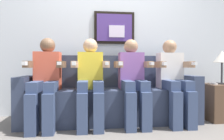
% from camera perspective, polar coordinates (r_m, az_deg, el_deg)
% --- Properties ---
extents(ground_plane, '(6.14, 6.14, 0.00)m').
position_cam_1_polar(ground_plane, '(2.39, 0.43, -17.12)').
color(ground_plane, '#66605B').
extents(back_wall_assembly, '(4.72, 0.10, 2.60)m').
position_cam_1_polar(back_wall_assembly, '(3.08, -1.29, 11.48)').
color(back_wall_assembly, silver).
rests_on(back_wall_assembly, ground_plane).
extents(couch, '(2.32, 0.58, 0.90)m').
position_cam_1_polar(couch, '(2.63, -0.45, -8.41)').
color(couch, '#333D56').
rests_on(couch, ground_plane).
extents(person_leftmost, '(0.46, 0.56, 1.11)m').
position_cam_1_polar(person_leftmost, '(2.47, -19.18, -2.22)').
color(person_leftmost, '#D8593F').
rests_on(person_leftmost, ground_plane).
extents(person_left_center, '(0.46, 0.56, 1.11)m').
position_cam_1_polar(person_left_center, '(2.41, -6.46, -2.24)').
color(person_left_center, yellow).
rests_on(person_left_center, ground_plane).
extents(person_right_center, '(0.46, 0.56, 1.11)m').
position_cam_1_polar(person_right_center, '(2.48, 6.25, -2.16)').
color(person_right_center, '#8C59A5').
rests_on(person_right_center, ground_plane).
extents(person_rightmost, '(0.46, 0.56, 1.11)m').
position_cam_1_polar(person_rightmost, '(2.65, 17.80, -1.99)').
color(person_rightmost, white).
rests_on(person_rightmost, ground_plane).
extents(side_table_right, '(0.40, 0.40, 0.50)m').
position_cam_1_polar(side_table_right, '(3.09, 29.23, -8.29)').
color(side_table_right, brown).
rests_on(side_table_right, ground_plane).
extents(table_lamp, '(0.22, 0.22, 0.46)m').
position_cam_1_polar(table_lamp, '(3.04, 29.99, 3.06)').
color(table_lamp, '#333338').
rests_on(table_lamp, side_table_right).
extents(spare_remote_on_table, '(0.04, 0.13, 0.02)m').
position_cam_1_polar(spare_remote_on_table, '(2.98, 28.09, -3.59)').
color(spare_remote_on_table, white).
rests_on(spare_remote_on_table, side_table_right).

